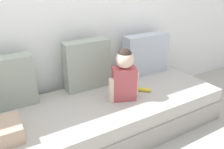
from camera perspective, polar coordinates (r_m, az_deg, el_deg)
The scene contains 8 objects.
ground_plane at distance 2.31m, azimuth -2.15°, elevation -14.61°, with size 12.00×12.00×0.00m, color #B2ADA3.
back_wall at distance 2.35m, azimuth -9.47°, elevation 16.10°, with size 5.65×0.10×2.27m, color white.
couch at distance 2.20m, azimuth -2.22°, elevation -10.94°, with size 2.45×0.88×0.36m.
throw_pillow_left at distance 2.12m, azimuth -25.50°, elevation -1.99°, with size 0.46×0.16×0.46m, color #99A393.
throw_pillow_center at distance 2.27m, azimuth -6.46°, elevation 2.52°, with size 0.47×0.16×0.51m, color #99A393.
throw_pillow_right at distance 2.65m, azimuth 8.70°, elevation 5.19°, with size 0.57×0.16×0.48m, color #B2BCC6.
toddler at distance 2.03m, azimuth 3.21°, elevation -0.00°, with size 0.33×0.22×0.50m.
banana at distance 2.28m, azimuth 8.22°, elevation -3.90°, with size 0.17×0.04×0.04m, color yellow.
Camera 1 is at (-0.85, -1.61, 1.43)m, focal length 35.29 mm.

